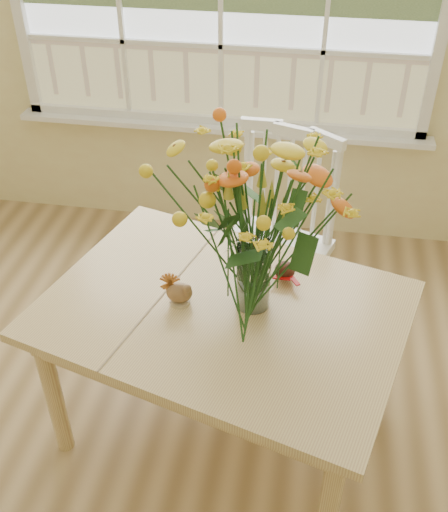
# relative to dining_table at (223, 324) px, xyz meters

# --- Properties ---
(wall_back) EXTENTS (4.00, 0.02, 2.70)m
(wall_back) POSITION_rel_dining_table_xyz_m (-0.28, 1.61, 0.74)
(wall_back) COLOR beige
(wall_back) RESTS_ON floor
(dining_table) EXTENTS (1.51, 1.25, 0.70)m
(dining_table) POSITION_rel_dining_table_xyz_m (0.00, 0.00, 0.00)
(dining_table) COLOR tan
(dining_table) RESTS_ON floor
(windsor_chair) EXTENTS (0.61, 0.60, 1.05)m
(windsor_chair) POSITION_rel_dining_table_xyz_m (0.14, 0.70, -0.03)
(windsor_chair) COLOR white
(windsor_chair) RESTS_ON floor
(flower_vase) EXTENTS (0.59, 0.59, 0.70)m
(flower_vase) POSITION_rel_dining_table_xyz_m (0.11, 0.03, 0.51)
(flower_vase) COLOR white
(flower_vase) RESTS_ON dining_table
(pumpkin) EXTENTS (0.10, 0.10, 0.08)m
(pumpkin) POSITION_rel_dining_table_xyz_m (0.11, 0.05, 0.13)
(pumpkin) COLOR #C15716
(pumpkin) RESTS_ON dining_table
(turkey_figurine) EXTENTS (0.11, 0.08, 0.12)m
(turkey_figurine) POSITION_rel_dining_table_xyz_m (-0.16, -0.01, 0.14)
(turkey_figurine) COLOR #CCB78C
(turkey_figurine) RESTS_ON dining_table
(dark_gourd) EXTENTS (0.13, 0.12, 0.07)m
(dark_gourd) POSITION_rel_dining_table_xyz_m (0.21, 0.20, 0.13)
(dark_gourd) COLOR #38160F
(dark_gourd) RESTS_ON dining_table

